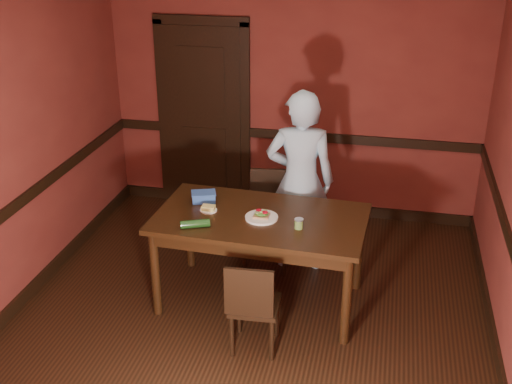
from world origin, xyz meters
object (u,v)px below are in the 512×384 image
at_px(dining_table, 260,259).
at_px(person, 300,182).
at_px(cheese_saucer, 208,209).
at_px(chair_near, 255,303).
at_px(food_tub, 204,197).
at_px(sauce_jar, 299,224).
at_px(chair_far, 266,222).
at_px(sandwich_plate, 262,216).

relative_size(dining_table, person, 1.01).
bearing_deg(person, cheese_saucer, 38.53).
distance_m(chair_near, food_tub, 1.14).
relative_size(dining_table, chair_near, 2.22).
distance_m(sauce_jar, food_tub, 0.95).
distance_m(sauce_jar, cheese_saucer, 0.82).
distance_m(person, cheese_saucer, 0.97).
distance_m(chair_near, cheese_saucer, 0.96).
xyz_separation_m(chair_far, sandwich_plate, (0.09, -0.64, 0.38)).
xyz_separation_m(dining_table, cheese_saucer, (-0.46, 0.01, 0.43)).
distance_m(chair_far, chair_near, 1.26).
relative_size(chair_near, person, 0.46).
height_order(cheese_saucer, food_tub, food_tub).
bearing_deg(dining_table, chair_far, 99.39).
xyz_separation_m(dining_table, sauce_jar, (0.35, -0.15, 0.46)).
bearing_deg(chair_near, chair_far, -85.61).
bearing_deg(sandwich_plate, chair_near, -82.90).
bearing_deg(sauce_jar, sandwich_plate, 161.21).
relative_size(chair_far, chair_near, 1.17).
xyz_separation_m(person, sandwich_plate, (-0.21, -0.73, -0.03)).
bearing_deg(sandwich_plate, person, 73.80).
relative_size(dining_table, sauce_jar, 20.75).
height_order(dining_table, cheese_saucer, cheese_saucer).
distance_m(chair_near, person, 1.42).
height_order(chair_far, chair_near, chair_far).
height_order(chair_near, sauce_jar, sauce_jar).
xyz_separation_m(chair_far, sauce_jar, (0.42, -0.76, 0.40)).
bearing_deg(cheese_saucer, chair_far, 57.43).
bearing_deg(chair_near, cheese_saucer, -53.20).
bearing_deg(chair_near, person, -99.00).
bearing_deg(sauce_jar, chair_near, -117.24).
bearing_deg(chair_far, food_tub, -145.90).
bearing_deg(sandwich_plate, dining_table, 115.53).
bearing_deg(sauce_jar, person, 97.96).
bearing_deg(sandwich_plate, sauce_jar, -18.79).
xyz_separation_m(sandwich_plate, food_tub, (-0.56, 0.22, 0.03)).
height_order(person, food_tub, person).
relative_size(sauce_jar, food_tub, 0.34).
distance_m(sandwich_plate, food_tub, 0.60).
bearing_deg(dining_table, person, 74.29).
bearing_deg(cheese_saucer, chair_near, -50.03).
height_order(dining_table, sandwich_plate, sandwich_plate).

